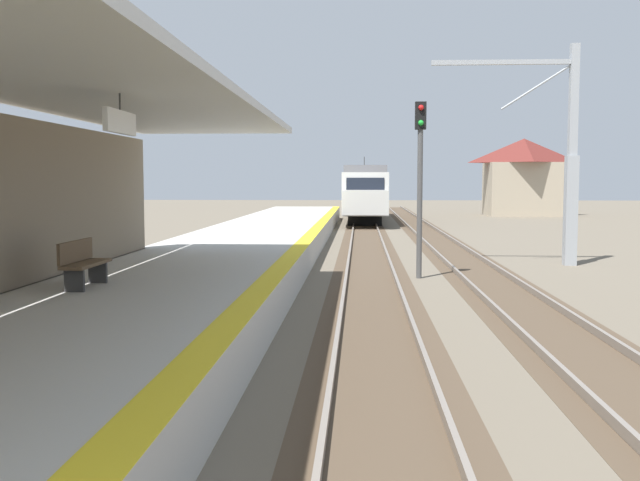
{
  "coord_description": "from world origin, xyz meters",
  "views": [
    {
      "loc": [
        1.58,
        -1.28,
        2.9
      ],
      "look_at": [
        1.05,
        8.58,
        2.1
      ],
      "focal_mm": 41.59,
      "sensor_mm": 36.0,
      "label": 1
    }
  ],
  "objects": [
    {
      "name": "track_pair_middle",
      "position": [
        5.3,
        20.0,
        0.05
      ],
      "size": [
        2.34,
        120.0,
        0.16
      ],
      "color": "#4C3D2D",
      "rests_on": "ground"
    },
    {
      "name": "track_pair_nearest_platform",
      "position": [
        1.9,
        20.0,
        0.05
      ],
      "size": [
        2.34,
        120.0,
        0.16
      ],
      "color": "#4C3D2D",
      "rests_on": "ground"
    },
    {
      "name": "platform_bench",
      "position": [
        -3.63,
        12.28,
        1.37
      ],
      "size": [
        0.45,
        1.6,
        0.88
      ],
      "color": "brown",
      "rests_on": "station_platform"
    },
    {
      "name": "station_platform",
      "position": [
        -2.5,
        16.0,
        0.45
      ],
      "size": [
        5.0,
        80.0,
        0.91
      ],
      "color": "#B7B5AD",
      "rests_on": "ground"
    },
    {
      "name": "rail_signal_post",
      "position": [
        3.34,
        20.73,
        3.19
      ],
      "size": [
        0.32,
        0.34,
        5.2
      ],
      "color": "#4C4C4C",
      "rests_on": "ground"
    },
    {
      "name": "catenary_pylon_far_side",
      "position": [
        8.48,
        24.46,
        3.6
      ],
      "size": [
        5.0,
        0.4,
        7.5
      ],
      "color": "#9EA3A8",
      "rests_on": "ground"
    },
    {
      "name": "distant_trackside_house",
      "position": [
        15.19,
        61.49,
        3.34
      ],
      "size": [
        6.6,
        5.28,
        6.4
      ],
      "color": "tan",
      "rests_on": "ground"
    },
    {
      "name": "approaching_train",
      "position": [
        1.9,
        52.74,
        2.18
      ],
      "size": [
        2.93,
        19.6,
        4.76
      ],
      "color": "silver",
      "rests_on": "ground"
    }
  ]
}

